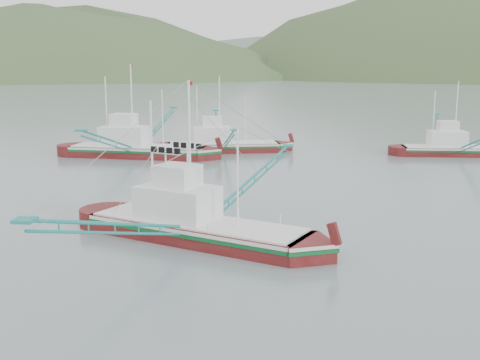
# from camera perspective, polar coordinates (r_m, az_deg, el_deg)

# --- Properties ---
(ground) EXTENTS (1200.00, 1200.00, 0.00)m
(ground) POSITION_cam_1_polar(r_m,az_deg,el_deg) (35.52, -1.05, -6.95)
(ground) COLOR slate
(ground) RESTS_ON ground
(main_boat) EXTENTS (14.97, 25.25, 10.72)m
(main_boat) POSITION_cam_1_polar(r_m,az_deg,el_deg) (37.61, -4.26, -2.47)
(main_boat) COLOR #4F0D0D
(main_boat) RESTS_ON ground
(bg_boat_far) EXTENTS (14.23, 24.58, 10.09)m
(bg_boat_far) POSITION_cam_1_polar(r_m,az_deg,el_deg) (74.49, -1.70, 4.06)
(bg_boat_far) COLOR #4F0D0D
(bg_boat_far) RESTS_ON ground
(bg_boat_left) EXTENTS (16.11, 28.57, 11.59)m
(bg_boat_left) POSITION_cam_1_polar(r_m,az_deg,el_deg) (71.52, -9.89, 3.43)
(bg_boat_left) COLOR #4F0D0D
(bg_boat_left) RESTS_ON ground
(bg_boat_right) EXTENTS (12.98, 23.38, 9.46)m
(bg_boat_right) POSITION_cam_1_polar(r_m,az_deg,el_deg) (76.13, 19.81, 3.17)
(bg_boat_right) COLOR #4F0D0D
(bg_boat_right) RESTS_ON ground
(headland_left) EXTENTS (448.00, 308.00, 210.00)m
(headland_left) POSITION_cam_1_polar(r_m,az_deg,el_deg) (434.62, -19.17, 9.15)
(headland_left) COLOR #38512A
(headland_left) RESTS_ON ground
(ridge_distant) EXTENTS (960.00, 400.00, 240.00)m
(ridge_distant) POSITION_cam_1_polar(r_m,az_deg,el_deg) (594.13, 8.78, 10.02)
(ridge_distant) COLOR slate
(ridge_distant) RESTS_ON ground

